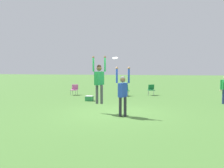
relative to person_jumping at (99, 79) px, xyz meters
The scene contains 8 objects.
ground_plane 1.66m from the person_jumping, 12.44° to the left, with size 120.00×120.00×0.00m, color #477533.
person_jumping is the anchor object (origin of this frame).
person_defending 1.29m from the person_jumping, 21.76° to the right, with size 0.60×0.49×2.05m.
frisbee 1.21m from the person_jumping, 22.30° to the right, with size 0.22×0.22×0.09m.
camping_chair_0 6.52m from the person_jumping, 88.18° to the left, with size 0.73×0.82×0.89m.
camping_chair_1 7.53m from the person_jumping, 74.02° to the left, with size 0.61×0.66×0.79m.
camping_chair_2 7.19m from the person_jumping, 120.33° to the left, with size 0.60×0.65×0.79m.
cooler_box 4.06m from the person_jumping, 114.40° to the left, with size 0.45×0.38×0.31m.
Camera 1 is at (1.89, -9.37, 1.97)m, focal length 35.00 mm.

